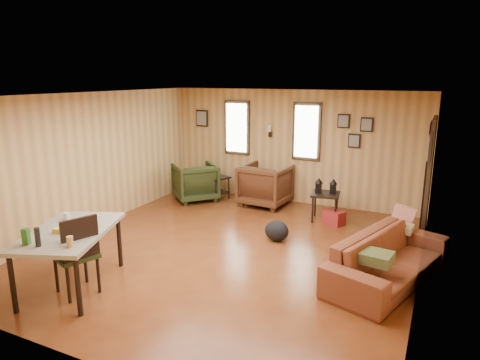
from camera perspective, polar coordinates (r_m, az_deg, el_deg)
The scene contains 11 objects.
room at distance 6.61m, azimuth 0.85°, elevation 0.92°, with size 5.54×6.04×2.44m.
sofa at distance 6.03m, azimuth 19.32°, elevation -8.98°, with size 2.15×0.63×0.84m, color brown.
recliner_brown at distance 8.99m, azimuth 3.42°, elevation -0.40°, with size 0.94×0.88×0.96m, color #4C2916.
recliner_green at distance 9.40m, azimuth -6.00°, elevation -0.04°, with size 0.87×0.81×0.89m, color #273016.
end_table at distance 9.47m, azimuth -3.16°, elevation -0.46°, with size 0.63×0.60×0.63m.
side_table at distance 8.15m, azimuth 11.34°, elevation -1.56°, with size 0.59×0.59×0.82m.
cooler at distance 8.10m, azimuth 12.41°, elevation -4.90°, with size 0.43×0.38×0.26m.
backpack at distance 7.14m, azimuth 4.91°, elevation -6.77°, with size 0.48×0.42×0.35m.
sofa_pillows at distance 6.27m, azimuth 19.32°, elevation -7.28°, with size 0.61×1.82×0.37m.
dining_table at distance 5.84m, azimuth -21.87°, elevation -6.92°, with size 1.40×1.75×1.00m.
dining_chair at distance 5.67m, azimuth -20.85°, elevation -8.84°, with size 0.61×0.61×1.04m.
Camera 1 is at (2.87, -5.58, 2.67)m, focal length 32.00 mm.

